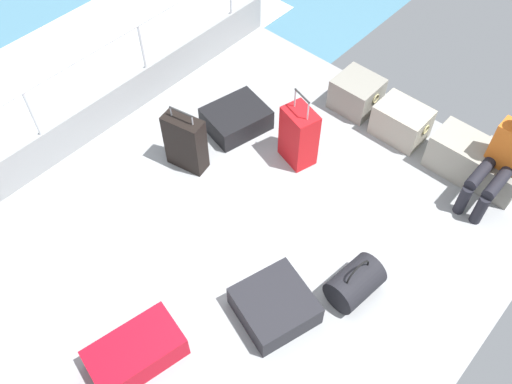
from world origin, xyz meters
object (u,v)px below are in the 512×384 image
(passenger_seated, at_px, (503,158))
(suitcase_2, at_px, (275,306))
(cargo_crate_0, at_px, (356,94))
(suitcase_4, at_px, (136,353))
(cargo_crate_3, at_px, (498,172))
(suitcase_1, at_px, (185,142))
(suitcase_3, at_px, (236,119))
(cargo_crate_2, at_px, (460,154))
(duffel_bag, at_px, (355,283))
(suitcase_0, at_px, (299,136))
(cargo_crate_1, at_px, (401,122))

(passenger_seated, xyz_separation_m, suitcase_2, (-0.74, -2.43, -0.42))
(cargo_crate_0, distance_m, suitcase_4, 3.69)
(cargo_crate_0, distance_m, cargo_crate_3, 1.74)
(suitcase_1, distance_m, suitcase_4, 2.16)
(passenger_seated, bearing_deg, cargo_crate_3, 90.00)
(cargo_crate_0, bearing_deg, suitcase_3, -124.36)
(cargo_crate_3, xyz_separation_m, suitcase_2, (-0.74, -2.61, -0.05))
(cargo_crate_2, height_order, suitcase_3, cargo_crate_2)
(cargo_crate_2, distance_m, suitcase_4, 3.72)
(passenger_seated, relative_size, suitcase_3, 1.39)
(cargo_crate_0, bearing_deg, suitcase_1, -112.74)
(cargo_crate_2, height_order, duffel_bag, duffel_bag)
(suitcase_2, distance_m, suitcase_4, 1.20)
(duffel_bag, bearing_deg, suitcase_3, 159.44)
(cargo_crate_0, bearing_deg, suitcase_4, -83.12)
(cargo_crate_2, height_order, suitcase_1, suitcase_1)
(suitcase_1, xyz_separation_m, suitcase_3, (0.01, 0.74, -0.20))
(suitcase_0, bearing_deg, suitcase_1, -133.99)
(cargo_crate_0, bearing_deg, cargo_crate_1, -4.08)
(cargo_crate_3, height_order, duffel_bag, duffel_bag)
(cargo_crate_1, distance_m, passenger_seated, 1.17)
(cargo_crate_2, bearing_deg, suitcase_4, -103.96)
(duffel_bag, bearing_deg, suitcase_2, -122.41)
(suitcase_3, height_order, suitcase_4, suitcase_4)
(suitcase_1, height_order, suitcase_4, suitcase_1)
(cargo_crate_3, height_order, suitcase_0, suitcase_0)
(cargo_crate_2, relative_size, cargo_crate_3, 1.11)
(suitcase_4, bearing_deg, passenger_seated, 69.61)
(cargo_crate_3, bearing_deg, duffel_bag, -99.82)
(cargo_crate_1, relative_size, duffel_bag, 1.17)
(cargo_crate_3, height_order, suitcase_2, cargo_crate_3)
(suitcase_0, bearing_deg, cargo_crate_3, 31.92)
(passenger_seated, bearing_deg, suitcase_2, -106.85)
(cargo_crate_2, distance_m, suitcase_1, 2.83)
(cargo_crate_1, height_order, duffel_bag, duffel_bag)
(suitcase_0, xyz_separation_m, suitcase_3, (-0.80, -0.09, -0.21))
(cargo_crate_1, relative_size, suitcase_3, 0.78)
(suitcase_1, xyz_separation_m, suitcase_2, (1.80, -0.69, -0.20))
(cargo_crate_2, bearing_deg, passenger_seated, -15.42)
(passenger_seated, xyz_separation_m, duffel_bag, (-0.34, -1.81, -0.38))
(cargo_crate_1, bearing_deg, suitcase_1, -127.48)
(cargo_crate_3, bearing_deg, suitcase_0, -148.08)
(suitcase_3, relative_size, duffel_bag, 1.50)
(cargo_crate_0, distance_m, cargo_crate_1, 0.63)
(cargo_crate_0, relative_size, suitcase_3, 0.68)
(cargo_crate_1, relative_size, suitcase_2, 0.79)
(cargo_crate_2, xyz_separation_m, suitcase_2, (-0.33, -2.54, -0.08))
(cargo_crate_1, xyz_separation_m, suitcase_2, (0.38, -2.55, -0.07))
(cargo_crate_0, relative_size, suitcase_2, 0.69)
(cargo_crate_2, xyz_separation_m, suitcase_3, (-2.13, -1.10, -0.08))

